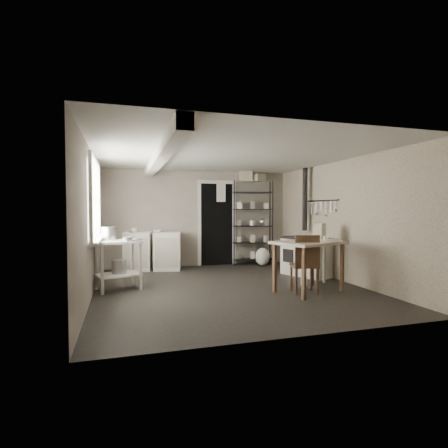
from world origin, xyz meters
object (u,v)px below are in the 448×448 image
object	(u,v)px
shelf_rack	(252,226)
work_table	(308,269)
stockpot	(109,234)
base_cabinets	(153,250)
flour_sack	(263,256)
stove	(307,254)
prep_table	(118,266)
chair	(304,263)

from	to	relation	value
shelf_rack	work_table	bearing A→B (deg)	-79.82
stockpot	shelf_rack	size ratio (longest dim) A/B	0.12
base_cabinets	work_table	bearing A→B (deg)	-40.24
flour_sack	shelf_rack	bearing A→B (deg)	126.92
stockpot	stove	xyz separation A→B (m)	(3.88, 0.16, -0.50)
prep_table	base_cabinets	distance (m)	1.98
base_cabinets	stove	bearing A→B (deg)	-16.81
stockpot	stove	distance (m)	3.92
shelf_rack	prep_table	bearing A→B (deg)	-135.06
prep_table	work_table	bearing A→B (deg)	-18.75
shelf_rack	stove	xyz separation A→B (m)	(0.55, -1.72, -0.51)
prep_table	stove	xyz separation A→B (m)	(3.73, 0.26, 0.04)
work_table	base_cabinets	bearing A→B (deg)	128.67
prep_table	base_cabinets	bearing A→B (deg)	68.55
prep_table	work_table	xyz separation A→B (m)	(3.02, -1.03, -0.02)
prep_table	flour_sack	xyz separation A→B (m)	(3.36, 1.73, -0.16)
shelf_rack	stove	distance (m)	1.87
chair	flour_sack	world-z (taller)	chair
base_cabinets	chair	size ratio (longest dim) A/B	1.36
prep_table	work_table	world-z (taller)	prep_table
stockpot	flour_sack	bearing A→B (deg)	24.94
work_table	chair	xyz separation A→B (m)	(-0.10, -0.04, 0.10)
shelf_rack	chair	distance (m)	3.08
stockpot	stove	world-z (taller)	stockpot
prep_table	shelf_rack	world-z (taller)	shelf_rack
flour_sack	prep_table	bearing A→B (deg)	-152.73
shelf_rack	flour_sack	world-z (taller)	shelf_rack
stove	shelf_rack	bearing A→B (deg)	86.28
stockpot	base_cabinets	world-z (taller)	stockpot
stockpot	work_table	world-z (taller)	stockpot
stockpot	base_cabinets	xyz separation A→B (m)	(0.88, 1.75, -0.48)
prep_table	chair	xyz separation A→B (m)	(2.92, -1.07, 0.08)
base_cabinets	work_table	size ratio (longest dim) A/B	1.18
work_table	stockpot	bearing A→B (deg)	160.51
stockpot	work_table	xyz separation A→B (m)	(3.18, -1.12, -0.56)
prep_table	chair	bearing A→B (deg)	-20.03
base_cabinets	shelf_rack	bearing A→B (deg)	14.00
chair	flour_sack	distance (m)	2.84
base_cabinets	flour_sack	world-z (taller)	base_cabinets
base_cabinets	shelf_rack	xyz separation A→B (m)	(2.45, 0.12, 0.49)
prep_table	chair	world-z (taller)	chair
base_cabinets	flour_sack	xyz separation A→B (m)	(2.63, -0.11, -0.22)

